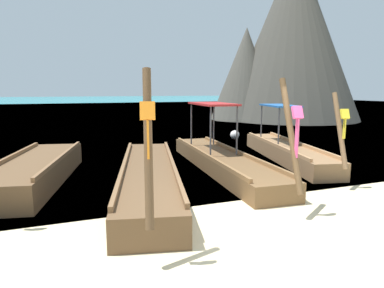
# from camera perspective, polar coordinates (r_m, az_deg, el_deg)

# --- Properties ---
(ground) EXTENTS (120.00, 120.00, 0.00)m
(ground) POSITION_cam_1_polar(r_m,az_deg,el_deg) (5.87, 14.04, -15.41)
(ground) COLOR beige
(sea_water) EXTENTS (120.00, 120.00, 0.00)m
(sea_water) POSITION_cam_1_polar(r_m,az_deg,el_deg) (66.40, -17.93, 6.72)
(sea_water) COLOR teal
(sea_water) RESTS_ON ground
(longtail_boat_green_ribbon) EXTENTS (2.45, 5.73, 2.92)m
(longtail_boat_green_ribbon) POSITION_cam_1_polar(r_m,az_deg,el_deg) (9.68, -25.06, -4.13)
(longtail_boat_green_ribbon) COLOR brown
(longtail_boat_green_ribbon) RESTS_ON ground
(longtail_boat_orange_ribbon) EXTENTS (2.76, 7.29, 2.73)m
(longtail_boat_orange_ribbon) POSITION_cam_1_polar(r_m,az_deg,el_deg) (8.39, -7.37, -5.52)
(longtail_boat_orange_ribbon) COLOR brown
(longtail_boat_orange_ribbon) RESTS_ON ground
(longtail_boat_pink_ribbon) EXTENTS (1.73, 7.66, 2.66)m
(longtail_boat_pink_ribbon) POSITION_cam_1_polar(r_m,az_deg,el_deg) (10.25, 5.04, -2.65)
(longtail_boat_pink_ribbon) COLOR brown
(longtail_boat_pink_ribbon) RESTS_ON ground
(longtail_boat_yellow_ribbon) EXTENTS (2.39, 6.62, 2.36)m
(longtail_boat_yellow_ribbon) POSITION_cam_1_polar(r_m,az_deg,el_deg) (12.11, 15.73, -1.06)
(longtail_boat_yellow_ribbon) COLOR olive
(longtail_boat_yellow_ribbon) RESTS_ON ground
(karst_rock) EXTENTS (11.84, 10.77, 13.54)m
(karst_rock) POSITION_cam_1_polar(r_m,az_deg,el_deg) (29.16, 15.85, 16.78)
(karst_rock) COLOR #47443D
(karst_rock) RESTS_ON ground
(mooring_buoy_near) EXTENTS (0.45, 0.45, 0.45)m
(mooring_buoy_near) POSITION_cam_1_polar(r_m,az_deg,el_deg) (16.54, 7.28, 1.55)
(mooring_buoy_near) COLOR white
(mooring_buoy_near) RESTS_ON sea_water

